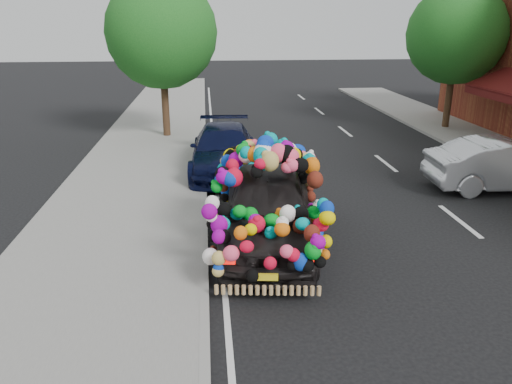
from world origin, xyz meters
TOP-DOWN VIEW (x-y plane):
  - ground at (0.00, 0.00)m, footprint 100.00×100.00m
  - sidewalk at (-4.30, 0.00)m, footprint 4.00×60.00m
  - kerb at (-2.35, 0.00)m, footprint 0.15×60.00m
  - lane_markings at (3.60, 0.00)m, footprint 6.00×50.00m
  - tree_near_sidewalk at (-3.80, 9.50)m, footprint 4.20×4.20m
  - tree_far_b at (8.00, 10.00)m, footprint 4.00×4.00m
  - plush_art_car at (-1.02, -0.76)m, footprint 2.81×5.09m
  - navy_sedan at (-1.73, 4.59)m, footprint 2.20×4.89m
  - silver_hatchback at (5.93, 2.10)m, footprint 4.32×1.67m

SIDE VIEW (x-z plane):
  - ground at x=0.00m, z-range 0.00..0.00m
  - lane_markings at x=3.60m, z-range 0.00..0.01m
  - sidewalk at x=-4.30m, z-range 0.00..0.12m
  - kerb at x=-2.35m, z-range 0.00..0.13m
  - navy_sedan at x=-1.73m, z-range 0.00..1.39m
  - silver_hatchback at x=5.93m, z-range 0.00..1.41m
  - plush_art_car at x=-1.02m, z-range 0.03..2.27m
  - tree_far_b at x=8.00m, z-range 0.94..6.84m
  - tree_near_sidewalk at x=-3.80m, z-range 0.96..7.09m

